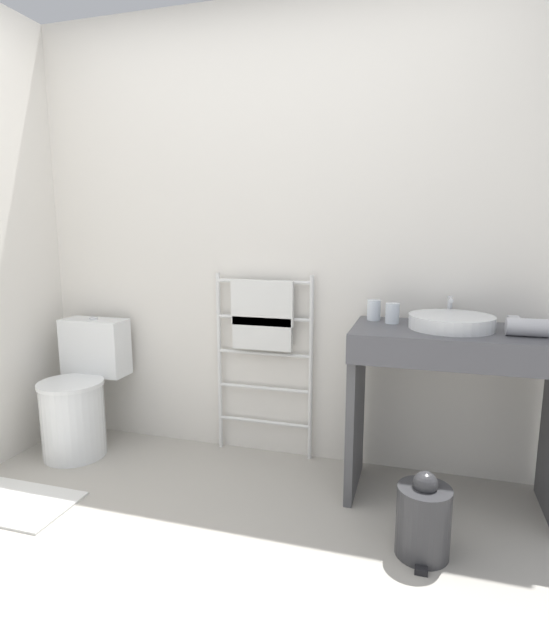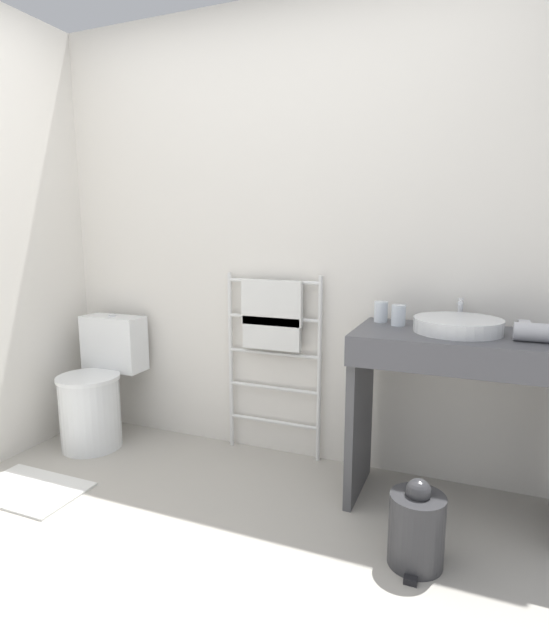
# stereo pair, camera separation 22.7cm
# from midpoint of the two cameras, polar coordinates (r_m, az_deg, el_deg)

# --- Properties ---
(ground_plane) EXTENTS (12.00, 12.00, 0.00)m
(ground_plane) POSITION_cam_midpoint_polar(r_m,az_deg,el_deg) (1.97, -13.08, -31.44)
(ground_plane) COLOR #A8A399
(wall_back) EXTENTS (3.14, 0.12, 2.50)m
(wall_back) POSITION_cam_midpoint_polar(r_m,az_deg,el_deg) (2.85, 4.13, 9.14)
(wall_back) COLOR silver
(wall_back) RESTS_ON ground_plane
(toilet) EXTENTS (0.40, 0.52, 0.78)m
(toilet) POSITION_cam_midpoint_polar(r_m,az_deg,el_deg) (3.23, -17.67, -7.67)
(toilet) COLOR white
(toilet) RESTS_ON ground_plane
(towel_radiator) EXTENTS (0.58, 0.06, 1.06)m
(towel_radiator) POSITION_cam_midpoint_polar(r_m,az_deg,el_deg) (2.82, 2.03, -1.03)
(towel_radiator) COLOR silver
(towel_radiator) RESTS_ON ground_plane
(vanity_counter) EXTENTS (0.95, 0.51, 0.85)m
(vanity_counter) POSITION_cam_midpoint_polar(r_m,az_deg,el_deg) (2.47, 22.87, -7.76)
(vanity_counter) COLOR #4C4C51
(vanity_counter) RESTS_ON ground_plane
(sink_basin) EXTENTS (0.39, 0.39, 0.06)m
(sink_basin) POSITION_cam_midpoint_polar(r_m,az_deg,el_deg) (2.42, 22.78, -0.54)
(sink_basin) COLOR white
(sink_basin) RESTS_ON vanity_counter
(faucet) EXTENTS (0.02, 0.10, 0.13)m
(faucet) POSITION_cam_midpoint_polar(r_m,az_deg,el_deg) (2.60, 22.85, 1.25)
(faucet) COLOR silver
(faucet) RESTS_ON vanity_counter
(cup_near_wall) EXTENTS (0.07, 0.07, 0.10)m
(cup_near_wall) POSITION_cam_midpoint_polar(r_m,az_deg,el_deg) (2.57, 14.57, 0.90)
(cup_near_wall) COLOR silver
(cup_near_wall) RESTS_ON vanity_counter
(cup_near_edge) EXTENTS (0.07, 0.07, 0.10)m
(cup_near_edge) POSITION_cam_midpoint_polar(r_m,az_deg,el_deg) (2.49, 16.55, 0.50)
(cup_near_edge) COLOR silver
(cup_near_edge) RESTS_ON vanity_counter
(hair_dryer) EXTENTS (0.23, 0.19, 0.08)m
(hair_dryer) POSITION_cam_midpoint_polar(r_m,az_deg,el_deg) (2.37, 30.47, -1.23)
(hair_dryer) COLOR #B7B7BC
(hair_dryer) RESTS_ON vanity_counter
(trash_bin) EXTENTS (0.22, 0.25, 0.36)m
(trash_bin) POSITION_cam_midpoint_polar(r_m,az_deg,el_deg) (2.21, 19.00, -21.61)
(trash_bin) COLOR #333335
(trash_bin) RESTS_ON ground_plane
(bath_mat) EXTENTS (0.56, 0.36, 0.01)m
(bath_mat) POSITION_cam_midpoint_polar(r_m,az_deg,el_deg) (2.90, -24.19, -17.32)
(bath_mat) COLOR silver
(bath_mat) RESTS_ON ground_plane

